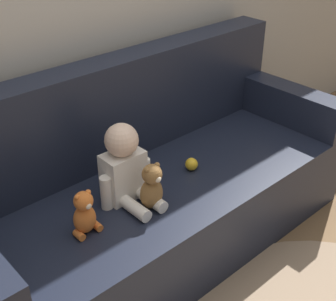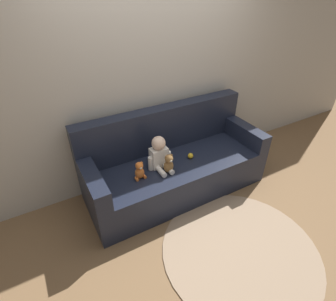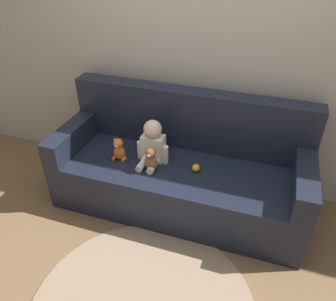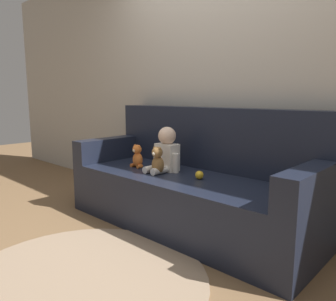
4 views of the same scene
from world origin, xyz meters
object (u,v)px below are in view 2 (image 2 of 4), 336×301
at_px(couch, 174,164).
at_px(person_baby, 159,154).
at_px(plush_toy_side, 140,171).
at_px(toy_ball, 191,156).
at_px(teddy_bear_brown, 169,164).

distance_m(couch, person_baby, 0.37).
distance_m(person_baby, plush_toy_side, 0.30).
relative_size(person_baby, toy_ball, 5.74).
distance_m(teddy_bear_brown, plush_toy_side, 0.33).
xyz_separation_m(person_baby, teddy_bear_brown, (0.04, -0.14, -0.05)).
xyz_separation_m(couch, plush_toy_side, (-0.51, -0.16, 0.21)).
bearing_deg(person_baby, teddy_bear_brown, -74.55).
distance_m(person_baby, teddy_bear_brown, 0.15).
bearing_deg(plush_toy_side, teddy_bear_brown, -10.51).
distance_m(couch, plush_toy_side, 0.58).
xyz_separation_m(teddy_bear_brown, toy_ball, (0.36, 0.10, -0.08)).
bearing_deg(toy_ball, couch, 144.75).
height_order(person_baby, plush_toy_side, person_baby).
relative_size(couch, toy_ball, 32.52).
bearing_deg(plush_toy_side, couch, 17.35).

